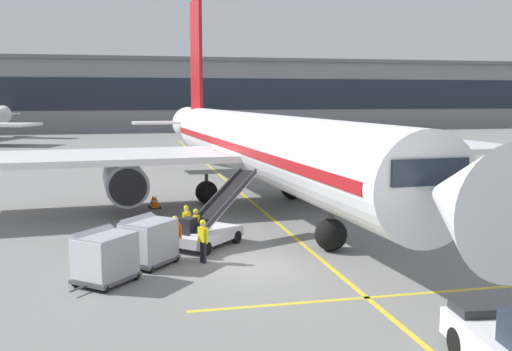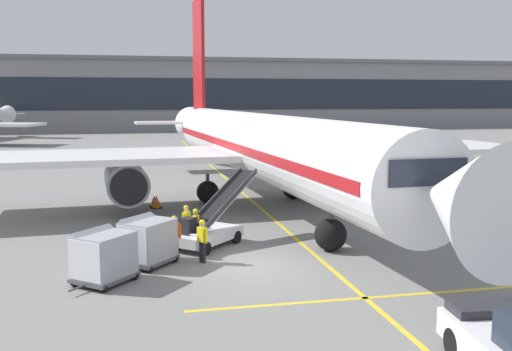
{
  "view_description": "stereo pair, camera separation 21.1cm",
  "coord_description": "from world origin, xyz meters",
  "px_view_note": "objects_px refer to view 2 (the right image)",
  "views": [
    {
      "loc": [
        -4.53,
        -21.33,
        6.51
      ],
      "look_at": [
        1.15,
        4.34,
        2.97
      ],
      "focal_mm": 40.71,
      "sensor_mm": 36.0,
      "label": 1
    },
    {
      "loc": [
        -4.32,
        -21.38,
        6.51
      ],
      "look_at": [
        1.15,
        4.34,
        2.97
      ],
      "focal_mm": 40.71,
      "sensor_mm": 36.0,
      "label": 2
    }
  ],
  "objects_px": {
    "safety_cone_wingtip": "(157,202)",
    "safety_cone_nose_mark": "(196,218)",
    "ground_crew_wingwalker": "(202,238)",
    "ground_crew_by_loader": "(174,234)",
    "ground_crew_by_carts": "(196,226)",
    "baggage_cart_lead": "(147,240)",
    "safety_cone_engine_keepout": "(154,201)",
    "belt_loader": "(211,226)",
    "ground_crew_marshaller": "(186,222)",
    "baggage_cart_second": "(103,255)",
    "parked_airplane": "(256,145)"
  },
  "relations": [
    {
      "from": "safety_cone_wingtip",
      "to": "safety_cone_nose_mark",
      "type": "distance_m",
      "value": 5.35
    },
    {
      "from": "baggage_cart_second",
      "to": "safety_cone_wingtip",
      "type": "bearing_deg",
      "value": 80.09
    },
    {
      "from": "ground_crew_by_carts",
      "to": "safety_cone_wingtip",
      "type": "bearing_deg",
      "value": 97.48
    },
    {
      "from": "ground_crew_wingwalker",
      "to": "parked_airplane",
      "type": "bearing_deg",
      "value": 68.79
    },
    {
      "from": "ground_crew_by_loader",
      "to": "ground_crew_marshaller",
      "type": "relative_size",
      "value": 1.0
    },
    {
      "from": "belt_loader",
      "to": "ground_crew_marshaller",
      "type": "height_order",
      "value": "belt_loader"
    },
    {
      "from": "ground_crew_by_loader",
      "to": "ground_crew_by_carts",
      "type": "relative_size",
      "value": 1.0
    },
    {
      "from": "parked_airplane",
      "to": "safety_cone_engine_keepout",
      "type": "distance_m",
      "value": 7.0
    },
    {
      "from": "safety_cone_engine_keepout",
      "to": "baggage_cart_second",
      "type": "bearing_deg",
      "value": -99.12
    },
    {
      "from": "parked_airplane",
      "to": "belt_loader",
      "type": "relative_size",
      "value": 9.72
    },
    {
      "from": "baggage_cart_lead",
      "to": "baggage_cart_second",
      "type": "height_order",
      "value": "same"
    },
    {
      "from": "ground_crew_marshaller",
      "to": "safety_cone_engine_keepout",
      "type": "relative_size",
      "value": 2.52
    },
    {
      "from": "safety_cone_wingtip",
      "to": "safety_cone_engine_keepout",
      "type": "bearing_deg",
      "value": 105.0
    },
    {
      "from": "parked_airplane",
      "to": "safety_cone_wingtip",
      "type": "bearing_deg",
      "value": -178.24
    },
    {
      "from": "parked_airplane",
      "to": "safety_cone_nose_mark",
      "type": "distance_m",
      "value": 7.48
    },
    {
      "from": "baggage_cart_second",
      "to": "ground_crew_wingwalker",
      "type": "height_order",
      "value": "baggage_cart_second"
    },
    {
      "from": "ground_crew_marshaller",
      "to": "safety_cone_wingtip",
      "type": "bearing_deg",
      "value": 96.25
    },
    {
      "from": "parked_airplane",
      "to": "ground_crew_wingwalker",
      "type": "relative_size",
      "value": 26.21
    },
    {
      "from": "belt_loader",
      "to": "baggage_cart_lead",
      "type": "distance_m",
      "value": 3.78
    },
    {
      "from": "belt_loader",
      "to": "ground_crew_by_loader",
      "type": "relative_size",
      "value": 2.7
    },
    {
      "from": "safety_cone_wingtip",
      "to": "safety_cone_nose_mark",
      "type": "bearing_deg",
      "value": -70.12
    },
    {
      "from": "belt_loader",
      "to": "ground_crew_marshaller",
      "type": "relative_size",
      "value": 2.7
    },
    {
      "from": "baggage_cart_lead",
      "to": "safety_cone_engine_keepout",
      "type": "relative_size",
      "value": 3.75
    },
    {
      "from": "baggage_cart_lead",
      "to": "safety_cone_nose_mark",
      "type": "xyz_separation_m",
      "value": [
        2.67,
        6.88,
        -0.65
      ]
    },
    {
      "from": "belt_loader",
      "to": "safety_cone_nose_mark",
      "type": "distance_m",
      "value": 4.42
    },
    {
      "from": "safety_cone_engine_keepout",
      "to": "ground_crew_marshaller",
      "type": "bearing_deg",
      "value": -83.31
    },
    {
      "from": "ground_crew_wingwalker",
      "to": "safety_cone_nose_mark",
      "type": "xyz_separation_m",
      "value": [
        0.52,
        7.03,
        -0.65
      ]
    },
    {
      "from": "baggage_cart_lead",
      "to": "ground_crew_marshaller",
      "type": "bearing_deg",
      "value": 59.5
    },
    {
      "from": "parked_airplane",
      "to": "ground_crew_by_loader",
      "type": "distance_m",
      "value": 12.92
    },
    {
      "from": "baggage_cart_lead",
      "to": "safety_cone_nose_mark",
      "type": "relative_size",
      "value": 3.61
    },
    {
      "from": "ground_crew_wingwalker",
      "to": "safety_cone_engine_keepout",
      "type": "xyz_separation_m",
      "value": [
        -1.42,
        12.52,
        -0.66
      ]
    },
    {
      "from": "ground_crew_by_loader",
      "to": "ground_crew_marshaller",
      "type": "height_order",
      "value": "same"
    },
    {
      "from": "baggage_cart_second",
      "to": "safety_cone_nose_mark",
      "type": "bearing_deg",
      "value": 64.32
    },
    {
      "from": "baggage_cart_lead",
      "to": "ground_crew_marshaller",
      "type": "relative_size",
      "value": 1.49
    },
    {
      "from": "parked_airplane",
      "to": "safety_cone_wingtip",
      "type": "height_order",
      "value": "parked_airplane"
    },
    {
      "from": "ground_crew_by_loader",
      "to": "safety_cone_nose_mark",
      "type": "bearing_deg",
      "value": 75.66
    },
    {
      "from": "parked_airplane",
      "to": "baggage_cart_lead",
      "type": "height_order",
      "value": "parked_airplane"
    },
    {
      "from": "belt_loader",
      "to": "ground_crew_wingwalker",
      "type": "height_order",
      "value": "belt_loader"
    },
    {
      "from": "belt_loader",
      "to": "safety_cone_wingtip",
      "type": "bearing_deg",
      "value": 101.85
    },
    {
      "from": "parked_airplane",
      "to": "baggage_cart_second",
      "type": "relative_size",
      "value": 17.61
    },
    {
      "from": "safety_cone_nose_mark",
      "to": "belt_loader",
      "type": "bearing_deg",
      "value": -87.96
    },
    {
      "from": "ground_crew_wingwalker",
      "to": "safety_cone_wingtip",
      "type": "height_order",
      "value": "ground_crew_wingwalker"
    },
    {
      "from": "baggage_cart_second",
      "to": "ground_crew_by_carts",
      "type": "relative_size",
      "value": 1.49
    },
    {
      "from": "baggage_cart_second",
      "to": "safety_cone_nose_mark",
      "type": "distance_m",
      "value": 9.81
    },
    {
      "from": "belt_loader",
      "to": "safety_cone_nose_mark",
      "type": "height_order",
      "value": "belt_loader"
    },
    {
      "from": "baggage_cart_second",
      "to": "ground_crew_marshaller",
      "type": "distance_m",
      "value": 6.06
    },
    {
      "from": "ground_crew_by_carts",
      "to": "ground_crew_wingwalker",
      "type": "relative_size",
      "value": 1.0
    },
    {
      "from": "ground_crew_by_loader",
      "to": "ground_crew_marshaller",
      "type": "xyz_separation_m",
      "value": [
        0.69,
        2.24,
        0.0
      ]
    },
    {
      "from": "ground_crew_wingwalker",
      "to": "belt_loader",
      "type": "bearing_deg",
      "value": 75.56
    },
    {
      "from": "baggage_cart_lead",
      "to": "ground_crew_marshaller",
      "type": "distance_m",
      "value": 3.59
    }
  ]
}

